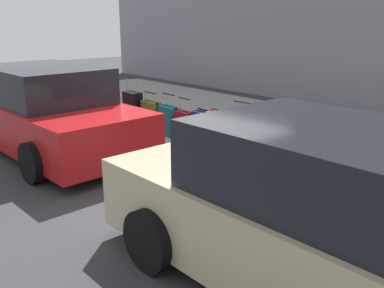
{
  "coord_description": "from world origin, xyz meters",
  "views": [
    {
      "loc": [
        -5.22,
        4.57,
        2.38
      ],
      "look_at": [
        -0.69,
        0.59,
        0.61
      ],
      "focal_mm": 39.58,
      "sensor_mm": 36.0,
      "label": 1
    }
  ],
  "objects_px": {
    "suitcase_olive_3": "(295,158)",
    "suitcase_black_11": "(133,109)",
    "suitcase_navy_7": "(203,129)",
    "suitcase_teal_9": "(169,121)",
    "suitcase_maroon_1": "(364,176)",
    "suitcase_teal_2": "(330,161)",
    "parked_car_red_1": "(46,112)",
    "suitcase_olive_10": "(151,116)",
    "fire_hydrant": "(114,102)",
    "suitcase_maroon_8": "(185,127)",
    "parked_car_beige_0": "(335,223)",
    "bollard_post": "(94,97)",
    "suitcase_black_4": "(270,149)",
    "suitcase_silver_5": "(243,141)",
    "suitcase_red_6": "(218,133)"
  },
  "relations": [
    {
      "from": "suitcase_olive_3",
      "to": "suitcase_red_6",
      "type": "xyz_separation_m",
      "value": [
        1.55,
        0.05,
        0.07
      ]
    },
    {
      "from": "suitcase_black_11",
      "to": "fire_hydrant",
      "type": "distance_m",
      "value": 0.82
    },
    {
      "from": "suitcase_teal_9",
      "to": "suitcase_teal_2",
      "type": "bearing_deg",
      "value": 179.88
    },
    {
      "from": "suitcase_navy_7",
      "to": "suitcase_black_4",
      "type": "bearing_deg",
      "value": 178.52
    },
    {
      "from": "suitcase_red_6",
      "to": "bollard_post",
      "type": "bearing_deg",
      "value": 1.17
    },
    {
      "from": "suitcase_maroon_1",
      "to": "suitcase_teal_2",
      "type": "bearing_deg",
      "value": -13.07
    },
    {
      "from": "parked_car_beige_0",
      "to": "suitcase_black_11",
      "type": "bearing_deg",
      "value": -17.9
    },
    {
      "from": "suitcase_navy_7",
      "to": "fire_hydrant",
      "type": "bearing_deg",
      "value": 0.96
    },
    {
      "from": "suitcase_olive_3",
      "to": "parked_car_beige_0",
      "type": "height_order",
      "value": "parked_car_beige_0"
    },
    {
      "from": "suitcase_navy_7",
      "to": "suitcase_black_11",
      "type": "distance_m",
      "value": 2.17
    },
    {
      "from": "suitcase_maroon_1",
      "to": "parked_car_beige_0",
      "type": "xyz_separation_m",
      "value": [
        -0.7,
        1.9,
        0.25
      ]
    },
    {
      "from": "suitcase_maroon_8",
      "to": "fire_hydrant",
      "type": "bearing_deg",
      "value": 0.5
    },
    {
      "from": "suitcase_olive_3",
      "to": "suitcase_olive_10",
      "type": "bearing_deg",
      "value": -0.91
    },
    {
      "from": "suitcase_olive_3",
      "to": "suitcase_black_4",
      "type": "relative_size",
      "value": 0.91
    },
    {
      "from": "parked_car_beige_0",
      "to": "parked_car_red_1",
      "type": "bearing_deg",
      "value": -0.0
    },
    {
      "from": "suitcase_black_11",
      "to": "bollard_post",
      "type": "bearing_deg",
      "value": 4.28
    },
    {
      "from": "suitcase_olive_10",
      "to": "suitcase_navy_7",
      "type": "bearing_deg",
      "value": -179.72
    },
    {
      "from": "suitcase_teal_2",
      "to": "fire_hydrant",
      "type": "relative_size",
      "value": 1.0
    },
    {
      "from": "suitcase_maroon_1",
      "to": "fire_hydrant",
      "type": "distance_m",
      "value": 6.12
    },
    {
      "from": "suitcase_maroon_1",
      "to": "suitcase_black_11",
      "type": "distance_m",
      "value": 5.3
    },
    {
      "from": "suitcase_black_4",
      "to": "parked_car_red_1",
      "type": "relative_size",
      "value": 0.15
    },
    {
      "from": "suitcase_black_4",
      "to": "suitcase_olive_10",
      "type": "xyz_separation_m",
      "value": [
        3.17,
        -0.03,
        -0.02
      ]
    },
    {
      "from": "bollard_post",
      "to": "suitcase_maroon_1",
      "type": "bearing_deg",
      "value": -179.32
    },
    {
      "from": "suitcase_maroon_1",
      "to": "suitcase_olive_10",
      "type": "relative_size",
      "value": 1.12
    },
    {
      "from": "parked_car_red_1",
      "to": "suitcase_navy_7",
      "type": "bearing_deg",
      "value": -136.91
    },
    {
      "from": "suitcase_olive_3",
      "to": "suitcase_black_11",
      "type": "bearing_deg",
      "value": 0.27
    },
    {
      "from": "suitcase_silver_5",
      "to": "bollard_post",
      "type": "distance_m",
      "value": 4.73
    },
    {
      "from": "fire_hydrant",
      "to": "suitcase_maroon_8",
      "type": "bearing_deg",
      "value": -179.5
    },
    {
      "from": "bollard_post",
      "to": "suitcase_red_6",
      "type": "bearing_deg",
      "value": -178.83
    },
    {
      "from": "suitcase_maroon_8",
      "to": "suitcase_olive_10",
      "type": "distance_m",
      "value": 1.11
    },
    {
      "from": "parked_car_beige_0",
      "to": "parked_car_red_1",
      "type": "height_order",
      "value": "parked_car_red_1"
    },
    {
      "from": "bollard_post",
      "to": "parked_car_red_1",
      "type": "relative_size",
      "value": 0.19
    },
    {
      "from": "suitcase_maroon_1",
      "to": "suitcase_black_4",
      "type": "relative_size",
      "value": 1.3
    },
    {
      "from": "suitcase_red_6",
      "to": "suitcase_olive_3",
      "type": "bearing_deg",
      "value": -178.21
    },
    {
      "from": "suitcase_maroon_1",
      "to": "suitcase_silver_5",
      "type": "xyz_separation_m",
      "value": [
        2.09,
        -0.04,
        0.01
      ]
    },
    {
      "from": "suitcase_teal_9",
      "to": "bollard_post",
      "type": "relative_size",
      "value": 0.96
    },
    {
      "from": "suitcase_maroon_8",
      "to": "suitcase_olive_10",
      "type": "height_order",
      "value": "suitcase_maroon_8"
    },
    {
      "from": "bollard_post",
      "to": "suitcase_olive_10",
      "type": "bearing_deg",
      "value": -174.74
    },
    {
      "from": "suitcase_teal_2",
      "to": "suitcase_teal_9",
      "type": "relative_size",
      "value": 0.93
    },
    {
      "from": "suitcase_teal_9",
      "to": "parked_car_red_1",
      "type": "xyz_separation_m",
      "value": [
        1.13,
        2.04,
        0.3
      ]
    },
    {
      "from": "suitcase_black_4",
      "to": "parked_car_beige_0",
      "type": "bearing_deg",
      "value": 138.7
    },
    {
      "from": "suitcase_teal_9",
      "to": "suitcase_navy_7",
      "type": "bearing_deg",
      "value": 178.88
    },
    {
      "from": "suitcase_teal_2",
      "to": "parked_car_red_1",
      "type": "xyz_separation_m",
      "value": [
        4.73,
        2.04,
        0.23
      ]
    },
    {
      "from": "suitcase_olive_3",
      "to": "suitcase_black_11",
      "type": "xyz_separation_m",
      "value": [
        4.22,
        0.02,
        0.08
      ]
    },
    {
      "from": "suitcase_black_4",
      "to": "suitcase_red_6",
      "type": "xyz_separation_m",
      "value": [
        1.08,
        0.07,
        0.04
      ]
    },
    {
      "from": "bollard_post",
      "to": "suitcase_silver_5",
      "type": "bearing_deg",
      "value": -178.52
    },
    {
      "from": "suitcase_teal_2",
      "to": "suitcase_olive_3",
      "type": "relative_size",
      "value": 1.22
    },
    {
      "from": "suitcase_black_11",
      "to": "fire_hydrant",
      "type": "relative_size",
      "value": 1.36
    },
    {
      "from": "parked_car_red_1",
      "to": "suitcase_olive_3",
      "type": "bearing_deg",
      "value": -155.07
    },
    {
      "from": "suitcase_navy_7",
      "to": "suitcase_teal_9",
      "type": "distance_m",
      "value": 1.04
    }
  ]
}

